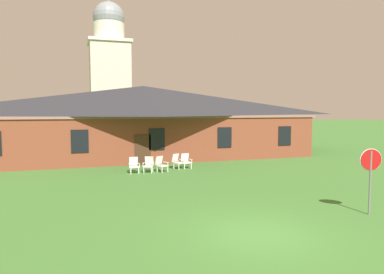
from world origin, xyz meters
TOP-DOWN VIEW (x-y plane):
  - ground_plane at (0.00, 0.00)m, footprint 200.00×200.00m
  - brick_building at (-0.00, 19.59)m, footprint 26.48×10.40m
  - dome_tower at (-1.23, 36.49)m, footprint 5.18×5.18m
  - stop_sign at (4.84, 0.64)m, footprint 0.78×0.24m
  - lawn_chair_by_porch at (-2.03, 11.69)m, footprint 0.65×0.68m
  - lawn_chair_near_door at (-1.14, 11.63)m, footprint 0.78×0.83m
  - lawn_chair_left_end at (-0.40, 11.56)m, footprint 0.82×0.86m
  - lawn_chair_middle at (0.86, 12.38)m, footprint 0.83×0.86m
  - lawn_chair_right_end at (1.44, 12.39)m, footprint 0.68×0.71m

SIDE VIEW (x-z plane):
  - ground_plane at x=0.00m, z-range 0.00..0.00m
  - lawn_chair_by_porch at x=-2.03m, z-range 0.02..0.98m
  - lawn_chair_near_door at x=-1.14m, z-range 0.02..0.98m
  - lawn_chair_left_end at x=-0.40m, z-range 0.02..0.98m
  - lawn_chair_middle at x=0.86m, z-range 0.02..0.98m
  - lawn_chair_right_end at x=1.44m, z-range 0.02..0.98m
  - stop_sign at x=4.84m, z-range 0.51..2.92m
  - brick_building at x=0.00m, z-range 0.05..5.79m
  - dome_tower at x=-1.23m, z-range -0.82..17.22m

